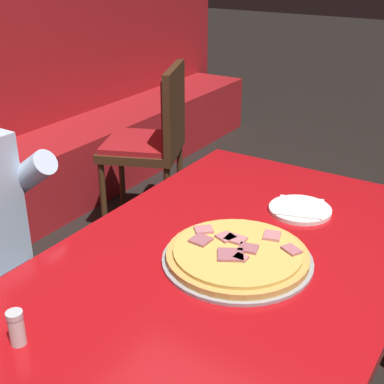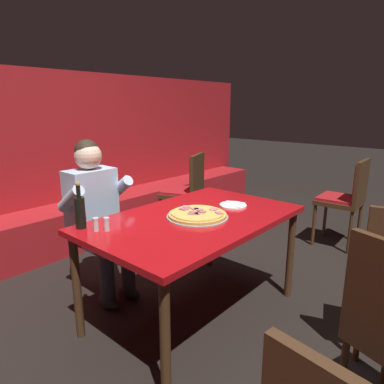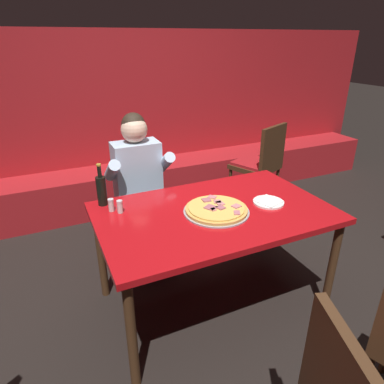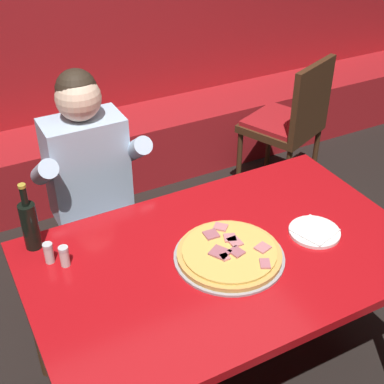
% 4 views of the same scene
% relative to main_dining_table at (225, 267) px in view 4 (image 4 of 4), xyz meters
% --- Properties ---
extents(ground_plane, '(24.00, 24.00, 0.00)m').
position_rel_main_dining_table_xyz_m(ground_plane, '(0.00, 0.00, -0.70)').
color(ground_plane, black).
extents(booth_wall_panel, '(6.80, 0.16, 1.90)m').
position_rel_main_dining_table_xyz_m(booth_wall_panel, '(0.00, 2.18, 0.25)').
color(booth_wall_panel, '#A3191E').
rests_on(booth_wall_panel, ground_plane).
extents(booth_bench, '(6.46, 0.48, 0.46)m').
position_rel_main_dining_table_xyz_m(booth_bench, '(0.00, 1.86, -0.47)').
color(booth_bench, '#A3191E').
rests_on(booth_bench, ground_plane).
extents(main_dining_table, '(1.52, 0.95, 0.77)m').
position_rel_main_dining_table_xyz_m(main_dining_table, '(0.00, 0.00, 0.00)').
color(main_dining_table, '#422816').
rests_on(main_dining_table, ground_plane).
extents(pizza, '(0.43, 0.43, 0.05)m').
position_rel_main_dining_table_xyz_m(pizza, '(0.00, -0.03, 0.09)').
color(pizza, '#9E9EA3').
rests_on(pizza, main_dining_table).
extents(plate_white_paper, '(0.21, 0.21, 0.02)m').
position_rel_main_dining_table_xyz_m(plate_white_paper, '(0.39, -0.06, 0.08)').
color(plate_white_paper, white).
rests_on(plate_white_paper, main_dining_table).
extents(beer_bottle, '(0.07, 0.07, 0.29)m').
position_rel_main_dining_table_xyz_m(beer_bottle, '(-0.65, 0.39, 0.18)').
color(beer_bottle, black).
rests_on(beer_bottle, main_dining_table).
extents(shaker_red_pepper_flakes, '(0.04, 0.04, 0.09)m').
position_rel_main_dining_table_xyz_m(shaker_red_pepper_flakes, '(-0.62, 0.27, 0.11)').
color(shaker_red_pepper_flakes, silver).
rests_on(shaker_red_pepper_flakes, main_dining_table).
extents(shaker_parmesan, '(0.04, 0.04, 0.09)m').
position_rel_main_dining_table_xyz_m(shaker_parmesan, '(-0.57, 0.22, 0.11)').
color(shaker_parmesan, silver).
rests_on(shaker_parmesan, main_dining_table).
extents(diner_seated_blue_shirt, '(0.53, 0.53, 1.27)m').
position_rel_main_dining_table_xyz_m(diner_seated_blue_shirt, '(-0.27, 0.77, 0.01)').
color(diner_seated_blue_shirt, black).
rests_on(diner_seated_blue_shirt, ground_plane).
extents(dining_chair_by_booth, '(0.58, 0.58, 0.98)m').
position_rel_main_dining_table_xyz_m(dining_chair_by_booth, '(1.20, 1.14, -0.11)').
color(dining_chair_by_booth, '#422816').
rests_on(dining_chair_by_booth, ground_plane).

